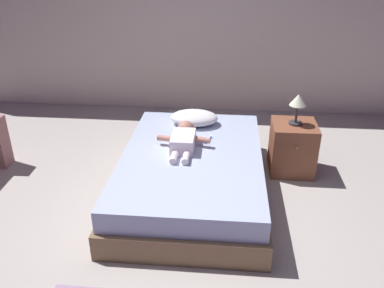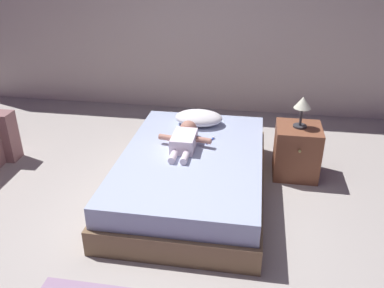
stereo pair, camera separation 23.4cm
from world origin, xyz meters
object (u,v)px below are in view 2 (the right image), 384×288
(baby, at_px, (185,139))
(toothbrush, at_px, (210,140))
(bed, at_px, (192,173))
(lamp, at_px, (303,105))
(pillow, at_px, (199,118))
(nightstand, at_px, (297,151))

(baby, relative_size, toothbrush, 4.23)
(baby, xyz_separation_m, toothbrush, (0.23, 0.13, -0.06))
(bed, xyz_separation_m, toothbrush, (0.14, 0.29, 0.22))
(lamp, bearing_deg, pillow, 170.55)
(bed, relative_size, lamp, 6.48)
(nightstand, relative_size, lamp, 1.68)
(nightstand, bearing_deg, toothbrush, -165.61)
(pillow, height_order, nightstand, pillow)
(baby, bearing_deg, lamp, 17.97)
(bed, height_order, baby, baby)
(baby, distance_m, nightstand, 1.17)
(pillow, xyz_separation_m, lamp, (1.04, -0.17, 0.27))
(bed, relative_size, nightstand, 3.86)
(toothbrush, height_order, nightstand, nightstand)
(lamp, bearing_deg, bed, -152.80)
(bed, relative_size, toothbrush, 13.06)
(bed, bearing_deg, toothbrush, 64.92)
(bed, distance_m, toothbrush, 0.39)
(pillow, relative_size, toothbrush, 3.22)
(pillow, xyz_separation_m, toothbrush, (0.18, -0.39, -0.07))
(pillow, distance_m, lamp, 1.09)
(nightstand, bearing_deg, lamp, 90.00)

